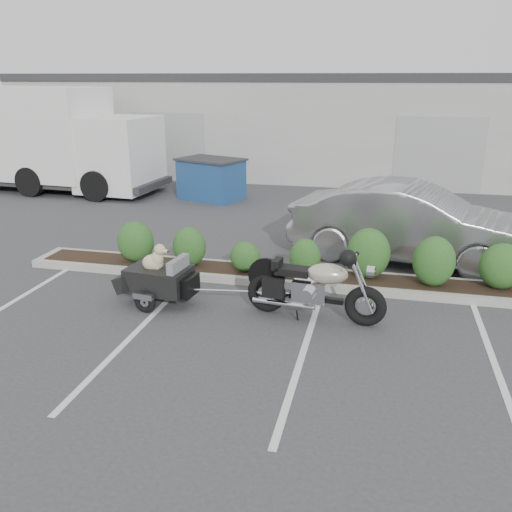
% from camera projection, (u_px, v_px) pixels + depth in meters
% --- Properties ---
extents(ground, '(90.00, 90.00, 0.00)m').
position_uv_depth(ground, '(237.00, 324.00, 8.92)').
color(ground, '#38383A').
rests_on(ground, ground).
extents(planter_kerb, '(12.00, 1.00, 0.15)m').
position_uv_depth(planter_kerb, '(315.00, 279.00, 10.71)').
color(planter_kerb, '#9E9E93').
rests_on(planter_kerb, ground).
extents(building, '(26.00, 10.00, 4.00)m').
position_uv_depth(building, '(337.00, 121.00, 24.00)').
color(building, '#9EA099').
rests_on(building, ground).
extents(motorcycle, '(2.38, 0.86, 1.37)m').
position_uv_depth(motorcycle, '(314.00, 288.00, 8.96)').
color(motorcycle, black).
rests_on(motorcycle, ground).
extents(pet_trailer, '(1.92, 1.08, 1.13)m').
position_uv_depth(pet_trailer, '(158.00, 278.00, 9.61)').
color(pet_trailer, black).
rests_on(pet_trailer, ground).
extents(sedan, '(5.42, 2.89, 1.70)m').
position_uv_depth(sedan, '(412.00, 224.00, 11.73)').
color(sedan, '#A1A0A7').
rests_on(sedan, ground).
extents(dumpster, '(2.40, 2.03, 1.34)m').
position_uv_depth(dumpster, '(211.00, 179.00, 17.85)').
color(dumpster, navy).
rests_on(dumpster, ground).
extents(delivery_truck, '(7.93, 3.18, 3.56)m').
position_uv_depth(delivery_truck, '(53.00, 142.00, 18.99)').
color(delivery_truck, silver).
rests_on(delivery_truck, ground).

